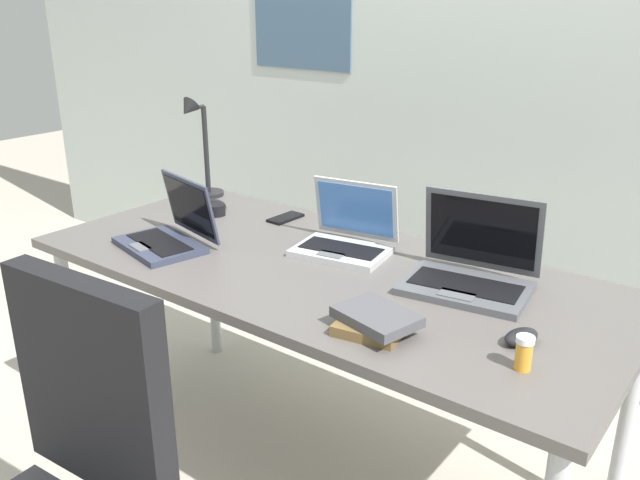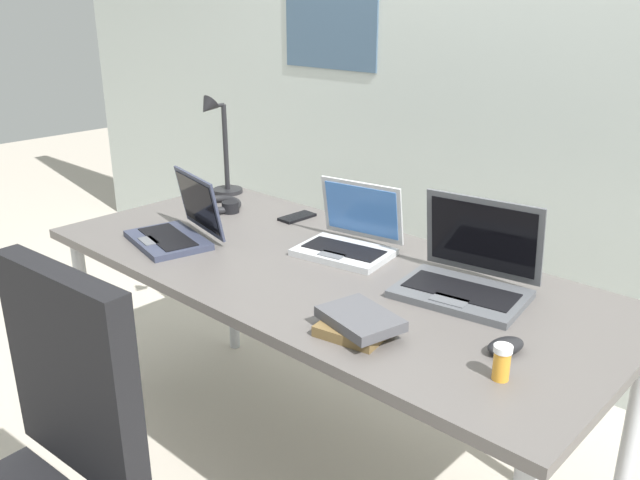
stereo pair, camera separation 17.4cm
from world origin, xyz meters
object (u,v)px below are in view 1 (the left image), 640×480
cell_phone (286,218)px  book_stack (374,321)px  laptop_front_right (345,238)px  headphones (202,207)px  laptop_center (169,233)px  desk_lamp (199,148)px  laptop_back_left (470,270)px  computer_mouse (521,337)px  pill_bottle (524,353)px

cell_phone → book_stack: 0.88m
laptop_front_right → headphones: laptop_front_right is taller
laptop_center → book_stack: (0.84, -0.09, -0.02)m
desk_lamp → laptop_front_right: desk_lamp is taller
laptop_back_left → laptop_front_right: bearing=178.3°
computer_mouse → book_stack: 0.34m
laptop_front_right → pill_bottle: laptop_front_right is taller
laptop_center → laptop_back_left: bearing=18.0°
laptop_back_left → laptop_center: 0.95m
pill_bottle → computer_mouse: bearing=113.1°
laptop_front_right → computer_mouse: laptop_front_right is taller
headphones → book_stack: book_stack is taller
laptop_back_left → book_stack: size_ratio=1.71×
computer_mouse → book_stack: bearing=-133.8°
desk_lamp → laptop_center: bearing=-54.1°
headphones → book_stack: 1.10m
laptop_back_left → pill_bottle: bearing=-49.6°
cell_phone → desk_lamp: bearing=-178.9°
desk_lamp → laptop_back_left: desk_lamp is taller
book_stack → desk_lamp: bearing=155.4°
computer_mouse → cell_phone: 1.08m
pill_bottle → laptop_center: bearing=178.3°
desk_lamp → laptop_front_right: 0.82m
cell_phone → pill_bottle: pill_bottle is taller
desk_lamp → pill_bottle: (1.50, -0.48, -0.16)m
laptop_center → headphones: bearing=120.3°
desk_lamp → headphones: (0.14, -0.13, -0.18)m
laptop_center → pill_bottle: bearing=-1.7°
laptop_front_right → computer_mouse: size_ratio=3.31×
laptop_front_right → laptop_back_left: 0.43m
laptop_front_right → laptop_back_left: (0.43, -0.01, 0.01)m
book_stack → headphones: bearing=158.5°
headphones → pill_bottle: bearing=-14.3°
laptop_center → book_stack: size_ratio=1.55×
laptop_front_right → headphones: (-0.66, 0.01, -0.03)m
laptop_back_left → pill_bottle: (0.28, -0.33, -0.01)m
book_stack → laptop_back_left: bearing=80.1°
laptop_front_right → pill_bottle: size_ratio=4.02×
headphones → book_stack: size_ratio=0.99×
laptop_back_left → computer_mouse: laptop_back_left is taller
laptop_front_right → cell_phone: (-0.35, 0.12, -0.04)m
desk_lamp → computer_mouse: 1.51m
desk_lamp → book_stack: desk_lamp is taller
laptop_center → cell_phone: size_ratio=2.46×
laptop_center → cell_phone: 0.45m
pill_bottle → laptop_front_right: bearing=154.3°
desk_lamp → cell_phone: bearing=-1.3°
pill_bottle → laptop_back_left: bearing=130.4°
laptop_back_left → book_stack: (-0.07, -0.38, -0.02)m
laptop_back_left → cell_phone: bearing=170.1°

